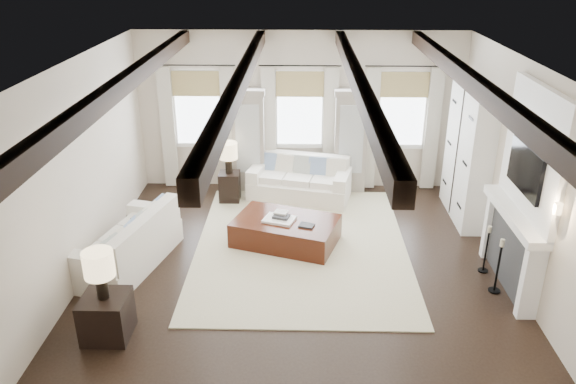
{
  "coord_description": "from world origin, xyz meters",
  "views": [
    {
      "loc": [
        0.03,
        -7.25,
        4.66
      ],
      "look_at": [
        -0.16,
        0.74,
        1.15
      ],
      "focal_mm": 35.0,
      "sensor_mm": 36.0,
      "label": 1
    }
  ],
  "objects_px": {
    "sofa_back": "(300,181)",
    "ottoman": "(286,231)",
    "side_table_back": "(230,187)",
    "sofa_left": "(131,245)",
    "side_table_front": "(107,316)"
  },
  "relations": [
    {
      "from": "side_table_back",
      "to": "sofa_left",
      "type": "bearing_deg",
      "value": -116.85
    },
    {
      "from": "sofa_left",
      "to": "side_table_front",
      "type": "bearing_deg",
      "value": -84.18
    },
    {
      "from": "sofa_back",
      "to": "side_table_back",
      "type": "distance_m",
      "value": 1.4
    },
    {
      "from": "sofa_back",
      "to": "side_table_front",
      "type": "xyz_separation_m",
      "value": [
        -2.47,
        -4.46,
        -0.05
      ]
    },
    {
      "from": "sofa_back",
      "to": "side_table_front",
      "type": "distance_m",
      "value": 5.1
    },
    {
      "from": "sofa_back",
      "to": "sofa_left",
      "type": "height_order",
      "value": "sofa_left"
    },
    {
      "from": "sofa_back",
      "to": "side_table_back",
      "type": "xyz_separation_m",
      "value": [
        -1.39,
        -0.21,
        -0.04
      ]
    },
    {
      "from": "sofa_left",
      "to": "ottoman",
      "type": "relative_size",
      "value": 1.3
    },
    {
      "from": "ottoman",
      "to": "side_table_back",
      "type": "bearing_deg",
      "value": 142.41
    },
    {
      "from": "sofa_back",
      "to": "ottoman",
      "type": "distance_m",
      "value": 1.94
    },
    {
      "from": "sofa_left",
      "to": "side_table_front",
      "type": "height_order",
      "value": "sofa_left"
    },
    {
      "from": "ottoman",
      "to": "side_table_front",
      "type": "distance_m",
      "value": 3.38
    },
    {
      "from": "sofa_left",
      "to": "ottoman",
      "type": "bearing_deg",
      "value": 17.77
    },
    {
      "from": "sofa_back",
      "to": "side_table_back",
      "type": "height_order",
      "value": "sofa_back"
    },
    {
      "from": "side_table_front",
      "to": "side_table_back",
      "type": "bearing_deg",
      "value": 75.76
    }
  ]
}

